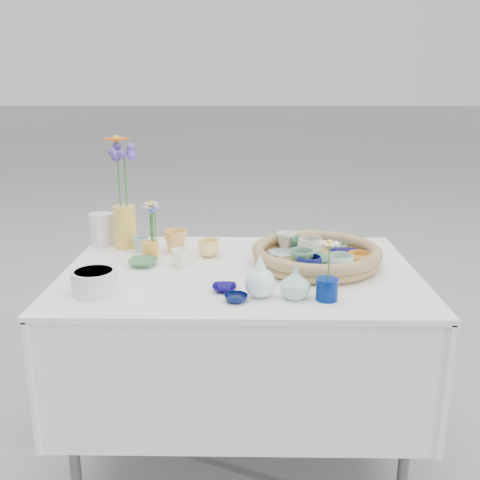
{
  "coord_description": "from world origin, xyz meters",
  "views": [
    {
      "loc": [
        0.03,
        -1.82,
        1.4
      ],
      "look_at": [
        0.0,
        0.02,
        0.87
      ],
      "focal_mm": 40.0,
      "sensor_mm": 36.0,
      "label": 1
    }
  ],
  "objects_px": {
    "display_table": "(240,450)",
    "wicker_tray": "(316,255)",
    "tall_vase_yellow": "(125,227)",
    "bud_vase_seafoam": "(295,283)"
  },
  "relations": [
    {
      "from": "bud_vase_seafoam",
      "to": "tall_vase_yellow",
      "type": "height_order",
      "value": "tall_vase_yellow"
    },
    {
      "from": "tall_vase_yellow",
      "to": "bud_vase_seafoam",
      "type": "bearing_deg",
      "value": -39.93
    },
    {
      "from": "display_table",
      "to": "wicker_tray",
      "type": "xyz_separation_m",
      "value": [
        0.28,
        0.05,
        0.8
      ]
    },
    {
      "from": "wicker_tray",
      "to": "bud_vase_seafoam",
      "type": "distance_m",
      "value": 0.34
    },
    {
      "from": "wicker_tray",
      "to": "bud_vase_seafoam",
      "type": "height_order",
      "value": "bud_vase_seafoam"
    },
    {
      "from": "bud_vase_seafoam",
      "to": "wicker_tray",
      "type": "bearing_deg",
      "value": 71.74
    },
    {
      "from": "display_table",
      "to": "bud_vase_seafoam",
      "type": "height_order",
      "value": "bud_vase_seafoam"
    },
    {
      "from": "wicker_tray",
      "to": "tall_vase_yellow",
      "type": "bearing_deg",
      "value": 163.43
    },
    {
      "from": "wicker_tray",
      "to": "bud_vase_seafoam",
      "type": "xyz_separation_m",
      "value": [
        -0.11,
        -0.32,
        0.01
      ]
    },
    {
      "from": "wicker_tray",
      "to": "display_table",
      "type": "bearing_deg",
      "value": -169.88
    }
  ]
}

